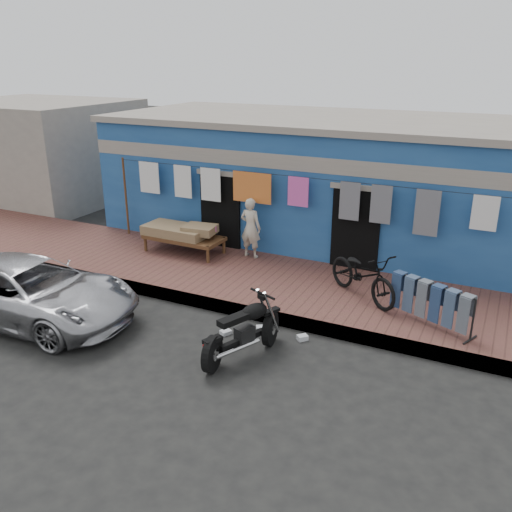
# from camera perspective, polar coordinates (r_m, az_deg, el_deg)

# --- Properties ---
(ground) EXTENTS (80.00, 80.00, 0.00)m
(ground) POSITION_cam_1_polar(r_m,az_deg,el_deg) (9.60, -5.31, -10.23)
(ground) COLOR black
(ground) RESTS_ON ground
(sidewalk) EXTENTS (28.00, 3.00, 0.25)m
(sidewalk) POSITION_cam_1_polar(r_m,az_deg,el_deg) (11.92, 2.11, -3.11)
(sidewalk) COLOR brown
(sidewalk) RESTS_ON ground
(curb) EXTENTS (28.00, 0.10, 0.25)m
(curb) POSITION_cam_1_polar(r_m,az_deg,el_deg) (10.73, -1.06, -5.89)
(curb) COLOR gray
(curb) RESTS_ON ground
(building) EXTENTS (12.20, 5.20, 3.36)m
(building) POSITION_cam_1_polar(r_m,az_deg,el_deg) (15.01, 8.43, 7.90)
(building) COLOR navy
(building) RESTS_ON ground
(neighbor_left) EXTENTS (6.00, 5.00, 3.40)m
(neighbor_left) POSITION_cam_1_polar(r_m,az_deg,el_deg) (21.05, -21.85, 10.28)
(neighbor_left) COLOR #9E9384
(neighbor_left) RESTS_ON ground
(clothesline) EXTENTS (10.06, 0.06, 2.10)m
(clothesline) POSITION_cam_1_polar(r_m,az_deg,el_deg) (12.57, 3.40, 6.24)
(clothesline) COLOR brown
(clothesline) RESTS_ON sidewalk
(car) EXTENTS (4.51, 2.29, 1.23)m
(car) POSITION_cam_1_polar(r_m,az_deg,el_deg) (11.33, -22.68, -3.35)
(car) COLOR #B6B6BB
(car) RESTS_ON ground
(seated_person) EXTENTS (0.55, 0.38, 1.47)m
(seated_person) POSITION_cam_1_polar(r_m,az_deg,el_deg) (13.01, -0.57, 2.99)
(seated_person) COLOR beige
(seated_person) RESTS_ON sidewalk
(bicycle) EXTENTS (1.96, 1.68, 1.25)m
(bicycle) POSITION_cam_1_polar(r_m,az_deg,el_deg) (11.00, 11.23, -1.34)
(bicycle) COLOR black
(bicycle) RESTS_ON sidewalk
(motorcycle) EXTENTS (1.72, 2.05, 1.07)m
(motorcycle) POSITION_cam_1_polar(r_m,az_deg,el_deg) (9.23, -1.45, -7.70)
(motorcycle) COLOR black
(motorcycle) RESTS_ON ground
(charpoy) EXTENTS (2.12, 1.07, 0.70)m
(charpoy) POSITION_cam_1_polar(r_m,az_deg,el_deg) (13.56, -7.57, 1.83)
(charpoy) COLOR brown
(charpoy) RESTS_ON sidewalk
(jeans_rack) EXTENTS (2.00, 1.63, 0.84)m
(jeans_rack) POSITION_cam_1_polar(r_m,az_deg,el_deg) (10.32, 17.89, -4.74)
(jeans_rack) COLOR black
(jeans_rack) RESTS_ON sidewalk
(litter_a) EXTENTS (0.24, 0.22, 0.08)m
(litter_a) POSITION_cam_1_polar(r_m,az_deg,el_deg) (10.29, 0.57, -7.63)
(litter_a) COLOR silver
(litter_a) RESTS_ON ground
(litter_b) EXTENTS (0.23, 0.23, 0.09)m
(litter_b) POSITION_cam_1_polar(r_m,az_deg,el_deg) (10.01, 4.91, -8.55)
(litter_b) COLOR silver
(litter_b) RESTS_ON ground
(litter_c) EXTENTS (0.22, 0.24, 0.08)m
(litter_c) POSITION_cam_1_polar(r_m,az_deg,el_deg) (10.18, -3.21, -8.01)
(litter_c) COLOR silver
(litter_c) RESTS_ON ground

